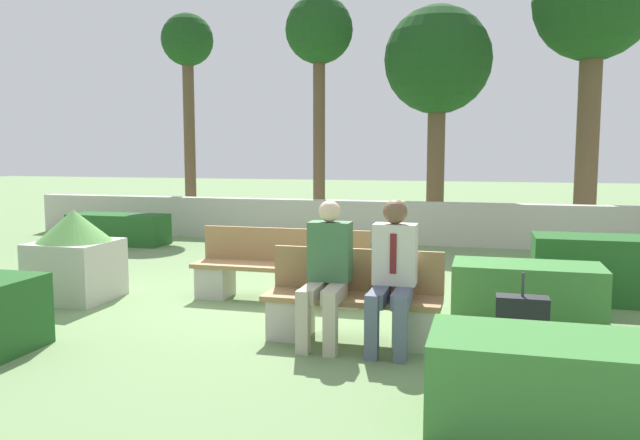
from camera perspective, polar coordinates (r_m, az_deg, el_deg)
ground_plane at (r=7.31m, az=-3.57°, el=-7.37°), size 60.00×60.00×0.00m
perimeter_wall at (r=11.87m, az=3.83°, el=-0.14°), size 13.90×0.30×0.79m
bench_front at (r=5.76m, az=2.99°, el=-8.03°), size 1.62×0.48×0.82m
bench_left_side at (r=7.29m, az=-3.67°, el=-4.84°), size 2.05×0.48×0.82m
person_seated_man at (r=5.47m, az=6.68°, el=-4.40°), size 0.38×0.64×1.31m
person_seated_woman at (r=5.59m, az=0.62°, el=-4.30°), size 0.38×0.64×1.29m
hedge_block_near_right at (r=7.91m, az=25.04°, el=-4.12°), size 1.71×0.72×0.76m
hedge_block_mid_right at (r=12.22m, az=-17.93°, el=-0.80°), size 1.82×0.69×0.56m
hedge_block_far_left at (r=4.28m, az=24.09°, el=-13.83°), size 2.04×0.78×0.59m
hedge_block_far_right at (r=6.74m, az=18.35°, el=-6.30°), size 1.47×0.70×0.59m
planter_corner_right at (r=7.81m, az=-21.48°, el=-2.99°), size 0.85×0.85×1.05m
suitcase at (r=5.55m, az=17.94°, el=-9.30°), size 0.43×0.19×0.73m
tree_leftmost at (r=14.74m, az=-12.01°, el=14.62°), size 1.16×1.16×4.79m
tree_center_left at (r=13.43m, az=-0.08°, el=16.23°), size 1.40×1.40×4.93m
tree_center_right at (r=13.51m, az=10.71°, el=13.87°), size 2.22×2.22×4.72m
tree_rightmost at (r=13.70m, az=23.74°, el=17.32°), size 2.30×2.30×5.77m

